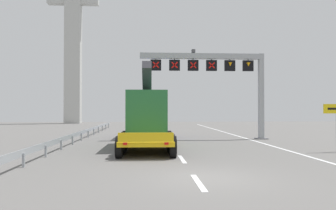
{
  "coord_description": "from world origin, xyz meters",
  "views": [
    {
      "loc": [
        -2.07,
        -11.71,
        2.41
      ],
      "look_at": [
        -0.61,
        12.11,
        2.76
      ],
      "focal_mm": 35.59,
      "sensor_mm": 36.0,
      "label": 1
    }
  ],
  "objects": [
    {
      "name": "bridge_pylon_distant",
      "position": [
        -15.43,
        48.77,
        18.2
      ],
      "size": [
        9.0,
        2.0,
        35.61
      ],
      "color": "#B7B7B2",
      "rests_on": "ground"
    },
    {
      "name": "lane_markings",
      "position": [
        -0.39,
        17.48,
        0.01
      ],
      "size": [
        0.2,
        49.56,
        0.01
      ],
      "color": "silver",
      "rests_on": "ground"
    },
    {
      "name": "ground",
      "position": [
        0.0,
        0.0,
        0.0
      ],
      "size": [
        112.0,
        112.0,
        0.0
      ],
      "primitive_type": "plane",
      "color": "slate"
    },
    {
      "name": "overhead_lane_gantry",
      "position": [
        3.78,
        15.27,
        5.67
      ],
      "size": [
        10.46,
        0.9,
        7.36
      ],
      "color": "#9EA0A5",
      "rests_on": "ground"
    },
    {
      "name": "edge_line_right",
      "position": [
        6.2,
        12.0,
        0.01
      ],
      "size": [
        0.2,
        63.0,
        0.01
      ],
      "primitive_type": "cube",
      "color": "silver",
      "rests_on": "ground"
    },
    {
      "name": "guardrail_left",
      "position": [
        -7.3,
        16.2,
        0.56
      ],
      "size": [
        0.13,
        36.4,
        0.76
      ],
      "color": "#999EA3",
      "rests_on": "ground"
    },
    {
      "name": "heavy_haul_truck_yellow",
      "position": [
        -2.08,
        12.36,
        1.99
      ],
      "size": [
        3.09,
        14.08,
        5.3
      ],
      "color": "yellow",
      "rests_on": "ground"
    }
  ]
}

